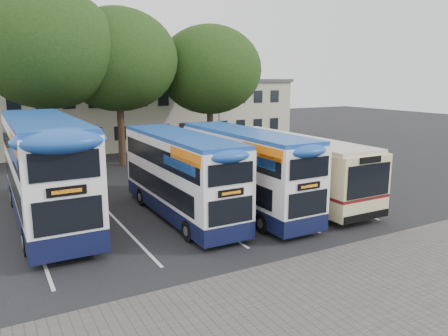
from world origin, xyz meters
TOP-DOWN VIEW (x-y plane):
  - ground at (0.00, 0.00)m, footprint 120.00×120.00m
  - paving_strip at (-2.00, -5.00)m, footprint 40.00×6.00m
  - bay_lines at (-3.75, 5.00)m, footprint 14.12×11.00m
  - depot_building at (0.00, 26.99)m, footprint 32.40×8.40m
  - lamp_post at (6.00, 19.97)m, footprint 0.25×1.05m
  - tree_left at (-8.12, 16.86)m, footprint 9.06×9.06m
  - tree_mid at (-3.39, 17.61)m, footprint 8.49×8.49m
  - tree_right at (3.96, 17.78)m, footprint 8.20×8.20m
  - bus_dd_left at (-9.94, 6.61)m, footprint 2.73×11.25m
  - bus_dd_mid at (-4.44, 4.37)m, footprint 2.26×9.32m
  - bus_dd_right at (-1.35, 3.76)m, footprint 2.28×9.41m
  - bus_single at (1.97, 4.69)m, footprint 2.81×11.04m

SIDE VIEW (x-z plane):
  - ground at x=0.00m, z-range 0.00..0.00m
  - paving_strip at x=-2.00m, z-range 0.00..0.01m
  - bay_lines at x=-3.75m, z-range 0.00..0.01m
  - bus_single at x=1.97m, z-range 0.22..3.51m
  - bus_dd_mid at x=-4.44m, z-range 0.20..4.08m
  - bus_dd_right at x=-1.35m, z-range 0.20..4.12m
  - bus_dd_left at x=-9.94m, z-range 0.24..4.93m
  - depot_building at x=0.00m, z-range 0.05..6.25m
  - lamp_post at x=6.00m, z-range 0.55..9.61m
  - tree_right at x=3.96m, z-range 1.73..12.18m
  - tree_mid at x=-3.39m, z-range 1.98..13.18m
  - tree_left at x=-8.12m, z-range 2.16..14.21m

